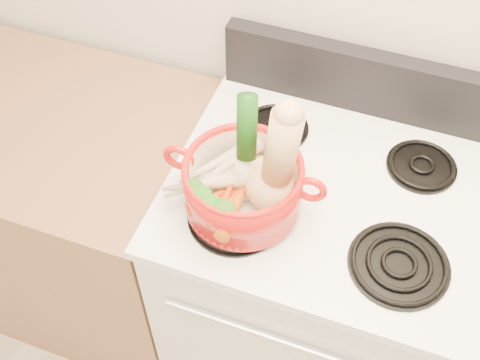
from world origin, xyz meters
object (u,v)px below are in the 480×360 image
(stove_body, at_px, (313,288))
(leek, at_px, (244,150))
(squash, at_px, (271,160))
(dutch_oven, at_px, (243,186))

(stove_body, height_order, leek, leek)
(squash, bearing_deg, stove_body, 51.72)
(leek, bearing_deg, stove_body, 14.04)
(leek, bearing_deg, squash, -24.62)
(dutch_oven, xyz_separation_m, leek, (-0.00, 0.02, 0.10))
(dutch_oven, height_order, squash, squash)
(stove_body, distance_m, dutch_oven, 0.62)
(stove_body, xyz_separation_m, squash, (-0.12, -0.12, 0.68))
(dutch_oven, height_order, leek, leek)
(stove_body, relative_size, dutch_oven, 3.44)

